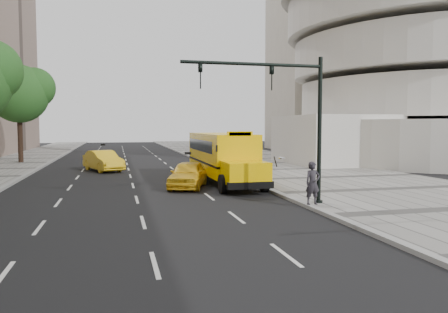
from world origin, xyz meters
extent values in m
plane|color=black|center=(0.00, 0.00, 0.00)|extent=(140.00, 140.00, 0.00)
cube|color=gray|center=(12.00, 0.00, 0.07)|extent=(12.00, 140.00, 0.15)
cube|color=gray|center=(6.00, 0.00, 0.07)|extent=(0.30, 140.00, 0.15)
cube|color=gray|center=(-8.00, 0.00, 0.07)|extent=(0.30, 140.00, 0.15)
cylinder|color=silver|center=(30.00, 14.00, 2.00)|extent=(32.00, 32.00, 4.00)
cylinder|color=silver|center=(30.00, 14.00, 6.10)|extent=(26.00, 26.00, 3.60)
cylinder|color=silver|center=(30.00, 14.00, 10.30)|extent=(27.60, 27.60, 3.60)
cylinder|color=silver|center=(30.00, 14.00, 14.50)|extent=(29.20, 29.20, 3.60)
cube|color=beige|center=(28.00, 34.00, 17.50)|extent=(14.00, 12.00, 35.00)
cube|color=silver|center=(17.00, 10.00, 2.20)|extent=(8.00, 10.00, 4.40)
cylinder|color=black|center=(-10.50, 17.66, 2.85)|extent=(0.44, 0.44, 5.71)
sphere|color=#1D4A18|center=(-10.50, 17.66, 6.42)|extent=(5.31, 5.31, 5.31)
sphere|color=#1D4A18|center=(-9.17, 17.96, 7.02)|extent=(3.71, 3.71, 3.71)
sphere|color=#1D4A18|center=(-11.56, 17.26, 6.02)|extent=(3.45, 3.45, 3.45)
cube|color=#FDC300|center=(4.50, 0.97, 1.77)|extent=(2.50, 9.00, 2.45)
cube|color=#FDC300|center=(4.50, -4.53, 1.10)|extent=(2.20, 2.00, 1.10)
cube|color=black|center=(4.50, -5.41, 0.55)|extent=(2.38, 0.25, 0.35)
cube|color=black|center=(4.50, 0.97, 1.25)|extent=(2.52, 9.00, 0.12)
cube|color=black|center=(4.50, -3.47, 2.25)|extent=(2.05, 0.10, 0.90)
cube|color=black|center=(4.50, 1.47, 2.25)|extent=(2.52, 7.50, 0.70)
cube|color=#FDC300|center=(4.50, -3.48, 3.05)|extent=(1.40, 0.12, 0.28)
ellipsoid|color=silver|center=(6.02, -5.93, 1.90)|extent=(0.32, 0.32, 0.14)
cylinder|color=black|center=(5.78, -5.71, 1.70)|extent=(0.36, 0.47, 0.58)
cylinder|color=black|center=(3.37, -4.23, 0.50)|extent=(0.30, 1.00, 1.00)
cylinder|color=black|center=(5.63, -4.23, 0.50)|extent=(0.30, 1.00, 1.00)
cylinder|color=black|center=(3.37, 0.97, 0.50)|extent=(0.30, 1.00, 1.00)
cylinder|color=black|center=(5.63, 0.97, 0.50)|extent=(0.30, 1.00, 1.00)
cylinder|color=black|center=(3.37, 3.47, 0.50)|extent=(0.30, 1.00, 1.00)
cylinder|color=black|center=(5.63, 3.47, 0.50)|extent=(0.30, 1.00, 1.00)
imported|color=yellow|center=(2.00, -1.59, 0.75)|extent=(3.13, 4.76, 1.51)
imported|color=yellow|center=(-2.91, 9.00, 0.79)|extent=(3.37, 5.08, 1.58)
imported|color=#28252B|center=(6.15, -8.94, 1.06)|extent=(0.69, 0.47, 1.82)
cylinder|color=black|center=(6.60, -8.59, 3.20)|extent=(0.18, 0.18, 6.40)
cylinder|color=black|center=(6.60, -8.59, 0.12)|extent=(0.36, 0.36, 0.25)
cylinder|color=black|center=(3.60, -8.59, 6.00)|extent=(6.00, 0.14, 0.14)
imported|color=black|center=(4.40, -8.59, 5.45)|extent=(0.16, 0.20, 1.00)
imported|color=black|center=(1.40, -8.59, 5.45)|extent=(0.16, 0.20, 1.00)
camera|label=1|loc=(-1.88, -25.82, 3.47)|focal=35.00mm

